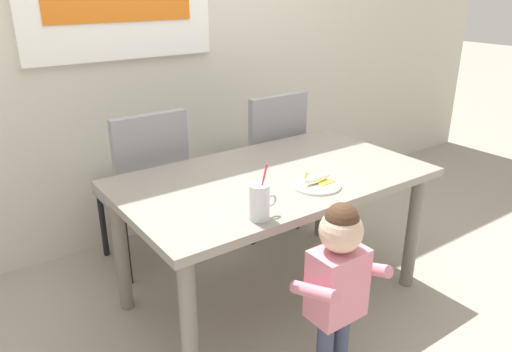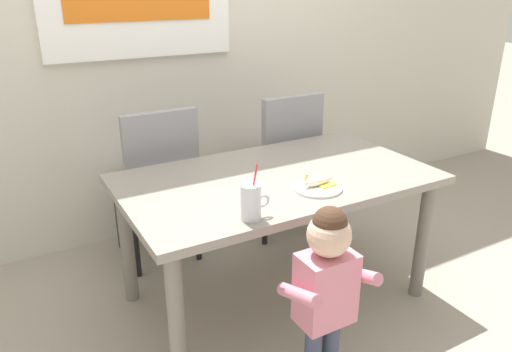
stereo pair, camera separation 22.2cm
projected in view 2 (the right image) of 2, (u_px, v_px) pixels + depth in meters
ground_plane at (275, 295)px, 2.66m from camera, size 24.00×24.00×0.00m
back_wall at (183, 7)px, 3.05m from camera, size 6.40×0.17×2.90m
dining_table at (277, 192)px, 2.43m from camera, size 1.53×0.88×0.71m
dining_chair_left at (158, 178)px, 2.82m from camera, size 0.44×0.44×0.96m
dining_chair_right at (282, 156)px, 3.16m from camera, size 0.44×0.44×0.96m
toddler_standing at (326, 281)px, 1.87m from camera, size 0.33×0.24×0.84m
milk_cup at (251, 204)px, 1.93m from camera, size 0.13×0.08×0.25m
snack_plate at (317, 188)px, 2.24m from camera, size 0.23×0.23×0.01m
peeled_banana at (319, 181)px, 2.24m from camera, size 0.17×0.11×0.07m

